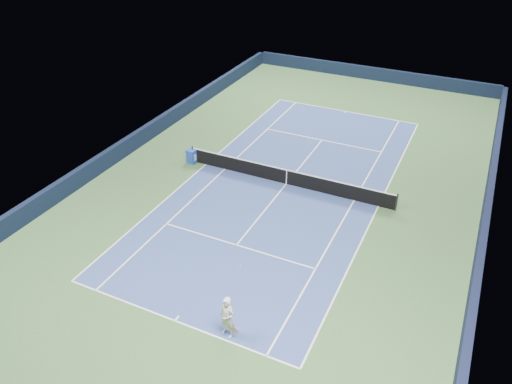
% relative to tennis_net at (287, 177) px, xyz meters
% --- Properties ---
extents(ground, '(40.00, 40.00, 0.00)m').
position_rel_tennis_net_xyz_m(ground, '(0.00, 0.00, -0.50)').
color(ground, '#355830').
rests_on(ground, ground).
extents(wall_far, '(22.00, 0.35, 1.10)m').
position_rel_tennis_net_xyz_m(wall_far, '(0.00, 19.82, 0.05)').
color(wall_far, black).
rests_on(wall_far, ground).
extents(wall_right, '(0.35, 40.00, 1.10)m').
position_rel_tennis_net_xyz_m(wall_right, '(10.82, 0.00, 0.05)').
color(wall_right, '#101732').
rests_on(wall_right, ground).
extents(wall_left, '(0.35, 40.00, 1.10)m').
position_rel_tennis_net_xyz_m(wall_left, '(-10.82, 0.00, 0.05)').
color(wall_left, '#101931').
rests_on(wall_left, ground).
extents(court_surface, '(10.97, 23.77, 0.01)m').
position_rel_tennis_net_xyz_m(court_surface, '(0.00, 0.00, -0.50)').
color(court_surface, navy).
rests_on(court_surface, ground).
extents(baseline_far, '(10.97, 0.08, 0.00)m').
position_rel_tennis_net_xyz_m(baseline_far, '(0.00, 11.88, -0.50)').
color(baseline_far, white).
rests_on(baseline_far, ground).
extents(baseline_near, '(10.97, 0.08, 0.00)m').
position_rel_tennis_net_xyz_m(baseline_near, '(0.00, -11.88, -0.50)').
color(baseline_near, white).
rests_on(baseline_near, ground).
extents(sideline_doubles_right, '(0.08, 23.77, 0.00)m').
position_rel_tennis_net_xyz_m(sideline_doubles_right, '(5.49, 0.00, -0.50)').
color(sideline_doubles_right, white).
rests_on(sideline_doubles_right, ground).
extents(sideline_doubles_left, '(0.08, 23.77, 0.00)m').
position_rel_tennis_net_xyz_m(sideline_doubles_left, '(-5.49, 0.00, -0.50)').
color(sideline_doubles_left, white).
rests_on(sideline_doubles_left, ground).
extents(sideline_singles_right, '(0.08, 23.77, 0.00)m').
position_rel_tennis_net_xyz_m(sideline_singles_right, '(4.12, 0.00, -0.50)').
color(sideline_singles_right, white).
rests_on(sideline_singles_right, ground).
extents(sideline_singles_left, '(0.08, 23.77, 0.00)m').
position_rel_tennis_net_xyz_m(sideline_singles_left, '(-4.12, 0.00, -0.50)').
color(sideline_singles_left, white).
rests_on(sideline_singles_left, ground).
extents(service_line_far, '(8.23, 0.08, 0.00)m').
position_rel_tennis_net_xyz_m(service_line_far, '(0.00, 6.40, -0.50)').
color(service_line_far, white).
rests_on(service_line_far, ground).
extents(service_line_near, '(8.23, 0.08, 0.00)m').
position_rel_tennis_net_xyz_m(service_line_near, '(0.00, -6.40, -0.50)').
color(service_line_near, white).
rests_on(service_line_near, ground).
extents(center_service_line, '(0.08, 12.80, 0.00)m').
position_rel_tennis_net_xyz_m(center_service_line, '(0.00, 0.00, -0.50)').
color(center_service_line, white).
rests_on(center_service_line, ground).
extents(center_mark_far, '(0.08, 0.30, 0.00)m').
position_rel_tennis_net_xyz_m(center_mark_far, '(0.00, 11.73, -0.50)').
color(center_mark_far, white).
rests_on(center_mark_far, ground).
extents(center_mark_near, '(0.08, 0.30, 0.00)m').
position_rel_tennis_net_xyz_m(center_mark_near, '(0.00, -11.73, -0.50)').
color(center_mark_near, white).
rests_on(center_mark_near, ground).
extents(tennis_net, '(12.90, 0.10, 1.07)m').
position_rel_tennis_net_xyz_m(tennis_net, '(0.00, 0.00, 0.00)').
color(tennis_net, black).
rests_on(tennis_net, ground).
extents(sponsor_cube, '(0.64, 0.58, 0.90)m').
position_rel_tennis_net_xyz_m(sponsor_cube, '(-6.40, -0.15, -0.06)').
color(sponsor_cube, '#1E42B5').
rests_on(sponsor_cube, ground).
extents(tennis_player, '(0.88, 1.33, 2.81)m').
position_rel_tennis_net_xyz_m(tennis_player, '(2.30, -11.58, 0.45)').
color(tennis_player, silver).
rests_on(tennis_player, ground).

